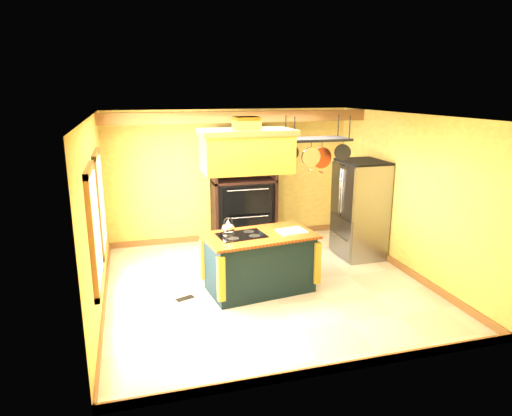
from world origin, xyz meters
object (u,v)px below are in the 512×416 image
kitchen_island (259,262)px  range_hood (247,149)px  pot_rack (317,145)px  hutch (243,200)px  refrigerator (360,211)px

kitchen_island → range_hood: bearing=172.5°
kitchen_island → pot_rack: pot_rack is taller
kitchen_island → hutch: 2.46m
hutch → range_hood: bearing=-102.8°
refrigerator → hutch: size_ratio=0.78×
kitchen_island → range_hood: (-0.20, -0.00, 1.77)m
refrigerator → kitchen_island: bearing=-156.0°
refrigerator → hutch: hutch is taller
range_hood → hutch: range_hood is taller
range_hood → refrigerator: bearing=22.3°
refrigerator → hutch: 2.35m
pot_rack → hutch: pot_rack is taller
pot_rack → refrigerator: 2.17m
range_hood → refrigerator: range_hood is taller
range_hood → refrigerator: (2.44, 1.00, -1.37)m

